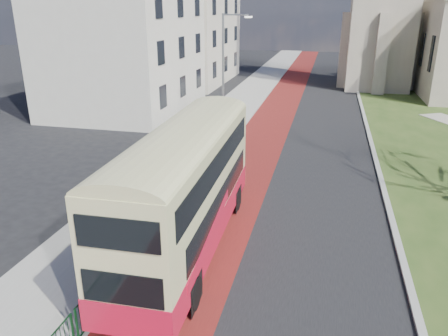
% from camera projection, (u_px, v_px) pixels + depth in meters
% --- Properties ---
extents(ground, '(160.00, 160.00, 0.00)m').
position_uv_depth(ground, '(227.00, 259.00, 15.69)').
color(ground, black).
rests_on(ground, ground).
extents(road_carriageway, '(9.00, 120.00, 0.01)m').
position_uv_depth(road_carriageway, '(305.00, 125.00, 33.61)').
color(road_carriageway, black).
rests_on(road_carriageway, ground).
extents(bus_lane, '(3.40, 120.00, 0.01)m').
position_uv_depth(bus_lane, '(270.00, 123.00, 34.20)').
color(bus_lane, '#591414').
rests_on(bus_lane, ground).
extents(pavement_west, '(4.00, 120.00, 0.12)m').
position_uv_depth(pavement_west, '(223.00, 119.00, 35.01)').
color(pavement_west, gray).
rests_on(pavement_west, ground).
extents(kerb_west, '(0.25, 120.00, 0.13)m').
position_uv_depth(kerb_west, '(247.00, 121.00, 34.57)').
color(kerb_west, '#999993').
rests_on(kerb_west, ground).
extents(kerb_east, '(0.25, 80.00, 0.13)m').
position_uv_depth(kerb_east, '(365.00, 121.00, 34.41)').
color(kerb_east, '#999993').
rests_on(kerb_east, ground).
extents(pedestrian_railing, '(0.07, 24.00, 1.12)m').
position_uv_depth(pedestrian_railing, '(184.00, 194.00, 19.80)').
color(pedestrian_railing, '#0C3718').
rests_on(pedestrian_railing, ground).
extents(street_block_near, '(10.30, 14.30, 13.00)m').
position_uv_depth(street_block_near, '(124.00, 32.00, 36.56)').
color(street_block_near, beige).
rests_on(street_block_near, ground).
extents(street_block_far, '(10.30, 16.30, 11.50)m').
position_uv_depth(street_block_far, '(185.00, 32.00, 51.42)').
color(street_block_far, beige).
rests_on(street_block_far, ground).
extents(streetlamp, '(2.13, 0.18, 8.00)m').
position_uv_depth(streetlamp, '(225.00, 65.00, 31.47)').
color(streetlamp, gray).
rests_on(streetlamp, pavement_west).
extents(bus, '(2.77, 10.93, 4.54)m').
position_uv_depth(bus, '(186.00, 184.00, 15.50)').
color(bus, '#B7102C').
rests_on(bus, ground).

